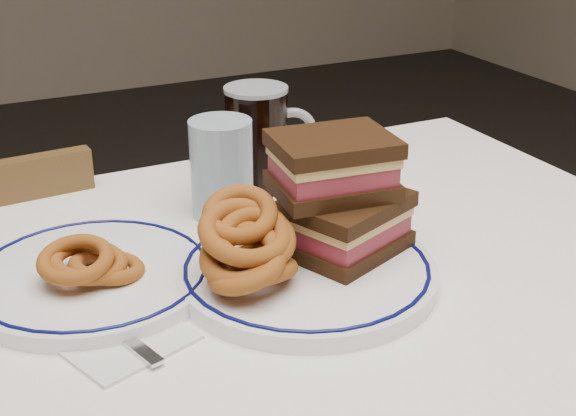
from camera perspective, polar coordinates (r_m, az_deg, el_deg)
name	(u,v)px	position (r m, az deg, el deg)	size (l,w,h in m)	color
dining_table	(215,383)	(0.94, -5.19, -12.31)	(1.27, 0.87, 0.75)	white
main_plate	(307,272)	(0.92, 1.33, -4.57)	(0.30, 0.30, 0.02)	white
reuben_sandwich	(340,194)	(0.93, 3.70, 0.97)	(0.17, 0.15, 0.14)	black
onion_rings_main	(246,248)	(0.86, -2.98, -2.89)	(0.12, 0.14, 0.12)	brown
ketchup_ramekin	(263,220)	(0.98, -1.82, -0.88)	(0.05, 0.05, 0.03)	white
beer_mug	(259,137)	(1.15, -2.09, 5.06)	(0.13, 0.09, 0.15)	black
water_glass	(222,168)	(1.07, -4.74, 2.83)	(0.08, 0.08, 0.13)	#92ADBD
far_plate	(92,276)	(0.94, -13.79, -4.72)	(0.28, 0.28, 0.02)	white
onion_rings_far	(90,263)	(0.91, -13.87, -3.80)	(0.12, 0.09, 0.06)	brown
napkin_fork	(120,335)	(0.84, -11.89, -8.86)	(0.15, 0.17, 0.01)	silver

